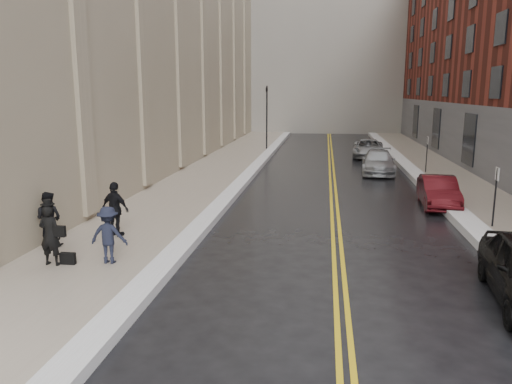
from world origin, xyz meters
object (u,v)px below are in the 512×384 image
(pedestrian_main, at_px, (50,235))
(pedestrian_b, at_px, (109,235))
(car_silver_near, at_px, (378,162))
(pedestrian_a, at_px, (49,219))
(car_maroon, at_px, (438,192))
(car_silver_far, at_px, (368,148))
(pedestrian_c, at_px, (115,209))

(pedestrian_main, relative_size, pedestrian_b, 1.06)
(car_silver_near, bearing_deg, pedestrian_a, -120.99)
(car_maroon, xyz_separation_m, car_silver_near, (-1.60, 8.60, 0.03))
(car_silver_near, xyz_separation_m, car_silver_far, (0.00, 7.27, -0.01))
(pedestrian_main, bearing_deg, pedestrian_b, -162.85)
(car_silver_near, bearing_deg, pedestrian_c, -119.12)
(car_silver_near, xyz_separation_m, pedestrian_b, (-8.94, -17.52, 0.27))
(car_silver_near, relative_size, pedestrian_b, 2.93)
(car_maroon, relative_size, pedestrian_a, 2.33)
(car_maroon, xyz_separation_m, pedestrian_a, (-13.00, -7.69, 0.35))
(car_silver_near, bearing_deg, car_maroon, -75.44)
(car_silver_near, bearing_deg, car_silver_far, 94.01)
(car_maroon, bearing_deg, pedestrian_a, -146.06)
(car_silver_far, distance_m, pedestrian_a, 26.17)
(car_silver_far, relative_size, pedestrian_b, 3.02)
(car_maroon, distance_m, car_silver_near, 8.74)
(pedestrian_c, bearing_deg, car_silver_near, -104.67)
(pedestrian_main, bearing_deg, pedestrian_a, -55.97)
(pedestrian_main, relative_size, pedestrian_a, 1.00)
(pedestrian_main, height_order, pedestrian_a, pedestrian_main)
(pedestrian_main, xyz_separation_m, pedestrian_a, (-0.98, 1.62, -0.00))
(car_silver_near, bearing_deg, pedestrian_b, -113.02)
(pedestrian_main, bearing_deg, car_maroon, -139.44)
(pedestrian_a, bearing_deg, pedestrian_b, 157.00)
(pedestrian_b, bearing_deg, pedestrian_a, -27.24)
(pedestrian_a, xyz_separation_m, pedestrian_b, (2.46, -1.24, -0.05))
(pedestrian_a, height_order, pedestrian_c, pedestrian_c)
(car_maroon, relative_size, pedestrian_b, 2.47)
(car_silver_far, bearing_deg, pedestrian_c, -109.96)
(car_silver_far, bearing_deg, pedestrian_a, -112.05)
(car_silver_far, bearing_deg, pedestrian_main, -108.71)
(pedestrian_main, xyz_separation_m, pedestrian_b, (1.48, 0.38, -0.05))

